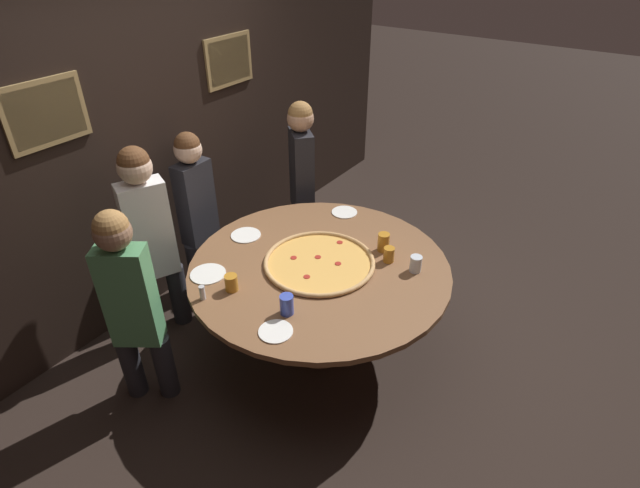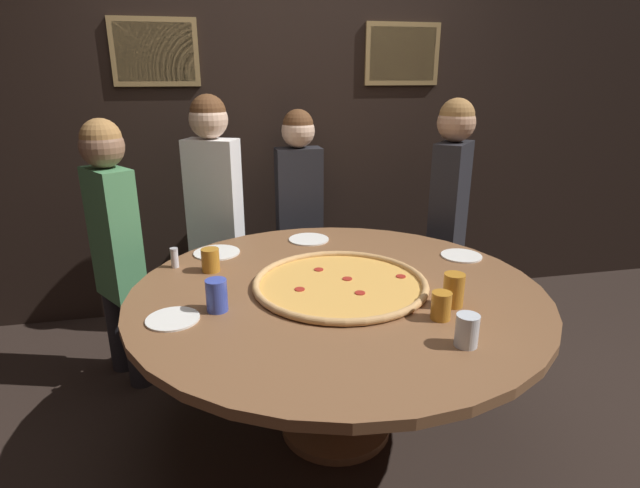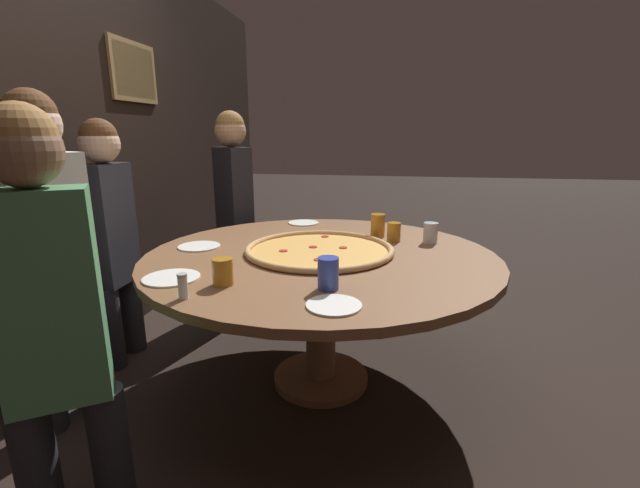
% 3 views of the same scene
% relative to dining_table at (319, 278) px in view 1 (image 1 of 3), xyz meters
% --- Properties ---
extents(ground_plane, '(24.00, 24.00, 0.00)m').
position_rel_dining_table_xyz_m(ground_plane, '(0.00, 0.00, -0.63)').
color(ground_plane, black).
extents(back_wall, '(6.40, 0.08, 2.60)m').
position_rel_dining_table_xyz_m(back_wall, '(0.00, 1.50, 0.67)').
color(back_wall, black).
rests_on(back_wall, ground_plane).
extents(dining_table, '(1.79, 1.79, 0.74)m').
position_rel_dining_table_xyz_m(dining_table, '(0.00, 0.00, 0.00)').
color(dining_table, brown).
rests_on(dining_table, ground_plane).
extents(giant_pizza, '(0.77, 0.77, 0.03)m').
position_rel_dining_table_xyz_m(giant_pizza, '(0.01, 0.01, 0.12)').
color(giant_pizza, '#E5A84C').
rests_on(giant_pizza, dining_table).
extents(drink_cup_near_right, '(0.08, 0.08, 0.13)m').
position_rel_dining_table_xyz_m(drink_cup_near_right, '(-0.52, -0.12, 0.17)').
color(drink_cup_near_right, '#384CB7').
rests_on(drink_cup_near_right, dining_table).
extents(drink_cup_far_right, '(0.08, 0.08, 0.11)m').
position_rel_dining_table_xyz_m(drink_cup_far_right, '(-0.54, 0.31, 0.17)').
color(drink_cup_far_right, '#BC7A23').
rests_on(drink_cup_far_right, dining_table).
extents(drink_cup_centre_back, '(0.08, 0.08, 0.14)m').
position_rel_dining_table_xyz_m(drink_cup_centre_back, '(0.41, -0.27, 0.18)').
color(drink_cup_centre_back, '#BC7A23').
rests_on(drink_cup_centre_back, dining_table).
extents(drink_cup_front_edge, '(0.08, 0.08, 0.11)m').
position_rel_dining_table_xyz_m(drink_cup_front_edge, '(0.31, -0.37, 0.16)').
color(drink_cup_front_edge, '#BC7A23').
rests_on(drink_cup_front_edge, dining_table).
extents(drink_cup_near_left, '(0.08, 0.08, 0.11)m').
position_rel_dining_table_xyz_m(drink_cup_near_left, '(0.31, -0.57, 0.17)').
color(drink_cup_near_left, silver).
rests_on(drink_cup_near_left, dining_table).
extents(white_plate_far_back, '(0.21, 0.21, 0.01)m').
position_rel_dining_table_xyz_m(white_plate_far_back, '(0.71, 0.25, 0.11)').
color(white_plate_far_back, white).
rests_on(white_plate_far_back, dining_table).
extents(white_plate_right_side, '(0.24, 0.24, 0.01)m').
position_rel_dining_table_xyz_m(white_plate_right_side, '(-0.51, 0.55, 0.11)').
color(white_plate_right_side, white).
rests_on(white_plate_right_side, dining_table).
extents(white_plate_beside_cup, '(0.20, 0.20, 0.01)m').
position_rel_dining_table_xyz_m(white_plate_beside_cup, '(-0.68, -0.17, 0.11)').
color(white_plate_beside_cup, white).
rests_on(white_plate_beside_cup, dining_table).
extents(white_plate_near_front, '(0.22, 0.22, 0.01)m').
position_rel_dining_table_xyz_m(white_plate_near_front, '(-0.00, 0.67, 0.11)').
color(white_plate_near_front, white).
rests_on(white_plate_near_front, dining_table).
extents(condiment_shaker, '(0.04, 0.04, 0.10)m').
position_rel_dining_table_xyz_m(condiment_shaker, '(-0.71, 0.40, 0.16)').
color(condiment_shaker, silver).
rests_on(condiment_shaker, dining_table).
extents(diner_centre_back, '(0.40, 0.28, 1.52)m').
position_rel_dining_table_xyz_m(diner_centre_back, '(-0.51, 1.12, 0.23)').
color(diner_centre_back, '#232328').
rests_on(diner_centre_back, ground_plane).
extents(diner_side_left, '(0.30, 0.37, 1.43)m').
position_rel_dining_table_xyz_m(diner_side_left, '(-1.02, 0.68, 0.18)').
color(diner_side_left, '#232328').
rests_on(diner_side_left, ground_plane).
extents(diner_far_right, '(0.35, 0.37, 1.50)m').
position_rel_dining_table_xyz_m(diner_far_right, '(0.91, 0.82, 0.22)').
color(diner_far_right, '#232328').
rests_on(diner_far_right, ground_plane).
extents(diner_far_left, '(0.36, 0.21, 1.42)m').
position_rel_dining_table_xyz_m(diner_far_left, '(0.04, 1.23, 0.17)').
color(diner_far_left, '#232328').
rests_on(diner_far_left, ground_plane).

